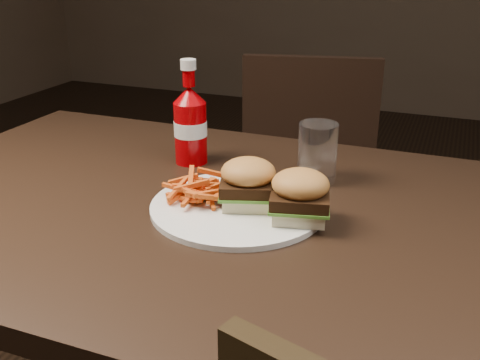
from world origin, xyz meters
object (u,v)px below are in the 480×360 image
(chair_far, at_px, (309,178))
(ketchup_bottle, at_px, (191,134))
(plate, at_px, (238,206))
(tumbler, at_px, (317,153))
(dining_table, at_px, (193,211))

(chair_far, distance_m, ketchup_bottle, 0.86)
(plate, bearing_deg, ketchup_bottle, 134.56)
(plate, bearing_deg, tumbler, 62.29)
(dining_table, height_order, tumbler, tumbler)
(ketchup_bottle, xyz_separation_m, tumbler, (0.27, -0.00, -0.01))
(dining_table, relative_size, chair_far, 2.87)
(ketchup_bottle, bearing_deg, chair_far, 85.52)
(plate, distance_m, tumbler, 0.20)
(chair_far, xyz_separation_m, plate, (0.11, -0.94, 0.33))
(dining_table, relative_size, plate, 4.03)
(tumbler, bearing_deg, plate, -117.71)
(chair_far, relative_size, ketchup_bottle, 3.15)
(ketchup_bottle, bearing_deg, dining_table, -63.43)
(dining_table, distance_m, ketchup_bottle, 0.21)
(ketchup_bottle, height_order, tumbler, ketchup_bottle)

